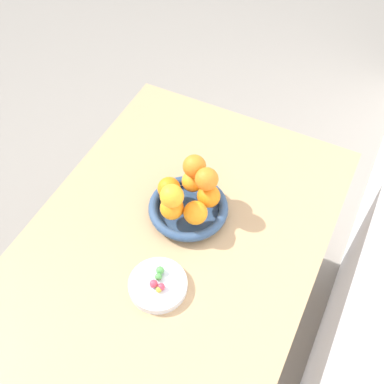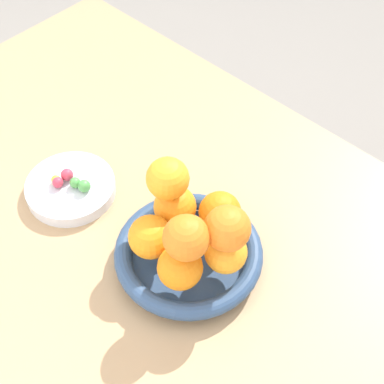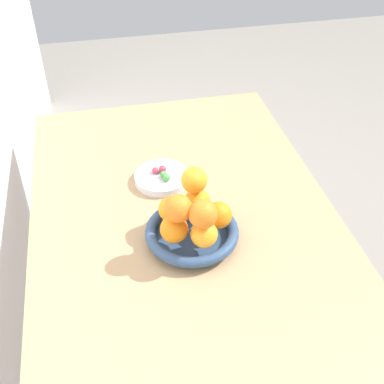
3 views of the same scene
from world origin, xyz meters
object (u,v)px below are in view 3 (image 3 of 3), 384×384
at_px(orange_3, 204,234).
at_px(orange_4, 218,215).
at_px(orange_6, 178,208).
at_px(candy_ball_3, 166,178).
at_px(fruit_bowl, 193,233).
at_px(orange_2, 174,229).
at_px(orange_1, 172,209).
at_px(orange_0, 197,202).
at_px(candy_dish, 162,178).
at_px(dining_table, 183,233).
at_px(candy_ball_4, 156,169).
at_px(candy_ball_0, 155,171).
at_px(orange_5, 203,214).
at_px(orange_7, 194,180).
at_px(candy_ball_1, 163,174).
at_px(candy_ball_2, 163,169).

relative_size(orange_3, orange_4, 0.96).
xyz_separation_m(orange_6, candy_ball_3, (0.24, -0.01, -0.10)).
distance_m(fruit_bowl, orange_2, 0.08).
relative_size(fruit_bowl, orange_1, 3.43).
bearing_deg(orange_0, candy_dish, 16.71).
bearing_deg(dining_table, orange_1, 153.26).
bearing_deg(candy_ball_4, fruit_bowl, -169.36).
height_order(orange_4, candy_ball_0, orange_4).
bearing_deg(orange_2, orange_5, -118.14).
relative_size(dining_table, orange_1, 17.15).
bearing_deg(orange_0, candy_ball_0, 20.01).
xyz_separation_m(fruit_bowl, orange_1, (0.04, 0.04, 0.05)).
distance_m(orange_1, orange_7, 0.09).
height_order(orange_6, candy_ball_0, orange_6).
relative_size(candy_dish, orange_7, 2.38).
bearing_deg(candy_ball_1, orange_1, 176.92).
xyz_separation_m(fruit_bowl, orange_4, (-0.01, -0.06, 0.05)).
xyz_separation_m(fruit_bowl, candy_ball_3, (0.21, 0.03, 0.01)).
bearing_deg(orange_3, candy_ball_3, 8.35).
bearing_deg(candy_dish, orange_7, -164.41).
xyz_separation_m(orange_4, orange_5, (-0.05, 0.05, 0.06)).
bearing_deg(candy_ball_0, candy_dish, -120.80).
relative_size(orange_0, orange_6, 1.02).
relative_size(orange_1, candy_ball_2, 3.14).
distance_m(orange_0, orange_1, 0.06).
height_order(orange_7, candy_ball_0, orange_7).
height_order(orange_0, candy_ball_3, orange_0).
relative_size(orange_4, orange_6, 1.01).
xyz_separation_m(orange_5, orange_6, (0.03, 0.05, 0.00)).
bearing_deg(candy_ball_0, orange_6, -177.86).
height_order(candy_dish, orange_3, orange_3).
bearing_deg(candy_ball_2, dining_table, -168.23).
relative_size(dining_table, orange_2, 17.34).
xyz_separation_m(dining_table, orange_6, (-0.15, 0.04, 0.22)).
bearing_deg(orange_0, orange_2, 138.00).
distance_m(orange_5, candy_ball_0, 0.33).
height_order(orange_1, orange_5, orange_5).
relative_size(candy_ball_0, candy_ball_2, 0.89).
bearing_deg(orange_0, dining_table, 19.84).
relative_size(orange_0, orange_1, 0.99).
bearing_deg(candy_ball_4, orange_5, -169.77).
relative_size(fruit_bowl, orange_0, 3.45).
relative_size(candy_dish, candy_ball_4, 9.76).
distance_m(orange_5, candy_ball_2, 0.32).
height_order(dining_table, candy_ball_1, candy_ball_1).
xyz_separation_m(orange_7, candy_ball_1, (0.17, 0.05, -0.10)).
bearing_deg(candy_ball_3, orange_3, -171.65).
bearing_deg(candy_ball_4, orange_0, -161.33).
distance_m(orange_2, candy_ball_3, 0.24).
bearing_deg(orange_5, fruit_bowl, 8.48).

